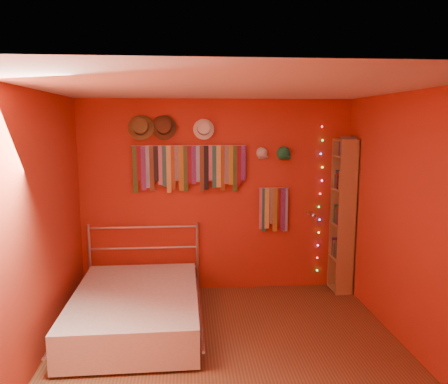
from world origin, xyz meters
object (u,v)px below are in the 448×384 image
object	(u,v)px
tie_rack	(189,166)
reading_lamp	(313,215)
bed	(136,308)
bookshelf	(346,215)

from	to	relation	value
tie_rack	reading_lamp	distance (m)	1.70
bed	bookshelf	bearing A→B (deg)	17.69
bookshelf	bed	bearing A→B (deg)	-161.83
bookshelf	bed	xyz separation A→B (m)	(-2.61, -0.86, -0.80)
tie_rack	bed	distance (m)	1.86
reading_lamp	bed	size ratio (longest dim) A/B	0.15
tie_rack	bookshelf	distance (m)	2.12
reading_lamp	bookshelf	size ratio (longest dim) A/B	0.14
reading_lamp	bed	distance (m)	2.47
tie_rack	bed	size ratio (longest dim) A/B	0.75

